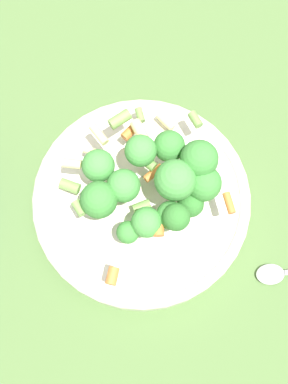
# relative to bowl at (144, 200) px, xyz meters

# --- Properties ---
(ground_plane) EXTENTS (3.00, 3.00, 0.00)m
(ground_plane) POSITION_rel_bowl_xyz_m (0.00, 0.00, -0.02)
(ground_plane) COLOR #4C6B38
(bowl) EXTENTS (0.28, 0.28, 0.04)m
(bowl) POSITION_rel_bowl_xyz_m (0.00, 0.00, 0.00)
(bowl) COLOR silver
(bowl) RESTS_ON ground_plane
(pasta_salad) EXTENTS (0.23, 0.21, 0.08)m
(pasta_salad) POSITION_rel_bowl_xyz_m (-0.00, 0.02, 0.06)
(pasta_salad) COLOR #8CB766
(pasta_salad) RESTS_ON bowl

